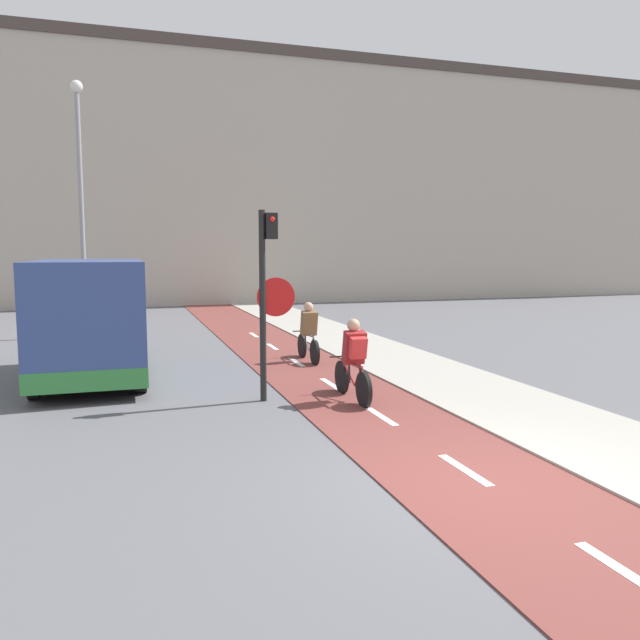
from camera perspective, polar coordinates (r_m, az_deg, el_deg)
ground_plane at (r=7.36m, az=15.12°, el=-14.49°), size 120.00×120.00×0.00m
bike_lane at (r=7.36m, az=15.09°, el=-14.39°), size 2.25×60.00×0.02m
building_row_background at (r=33.06m, az=-11.06°, el=12.50°), size 60.00×5.20×12.43m
traffic_light_pole at (r=10.69m, az=-4.85°, el=3.28°), size 0.67×0.25×3.28m
street_lamp_far at (r=20.22m, az=-21.06°, el=11.48°), size 0.36×0.36×7.56m
cyclist_near at (r=10.78m, az=3.10°, el=-3.80°), size 0.46×1.70×1.43m
cyclist_far at (r=14.62m, az=-1.06°, el=-1.31°), size 0.46×1.65×1.41m
van at (r=13.35m, az=-20.21°, el=-0.11°), size 2.02×4.71×2.41m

